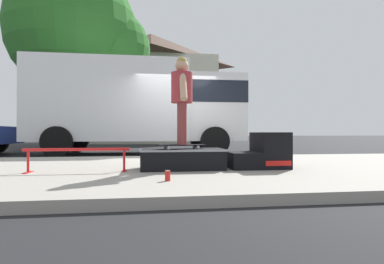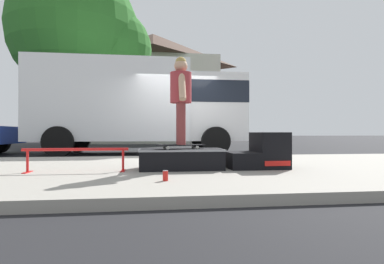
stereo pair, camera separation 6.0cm
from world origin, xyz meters
name	(u,v)px [view 1 (the left image)]	position (x,y,z in m)	size (l,w,h in m)	color
ground_plane	(180,159)	(0.00, 0.00, 0.00)	(140.00, 140.00, 0.00)	black
sidewalk_slab	(197,170)	(0.00, -3.00, 0.06)	(50.00, 5.00, 0.12)	gray
skate_box	(182,158)	(-0.31, -3.40, 0.30)	(1.33, 0.69, 0.33)	black
kicker_ramp	(261,153)	(1.02, -3.40, 0.37)	(0.95, 0.71, 0.59)	black
grind_rail	(77,154)	(-1.90, -3.54, 0.39)	(1.54, 0.28, 0.36)	red
skateboard	(182,145)	(-0.31, -3.38, 0.50)	(0.81, 0.38, 0.07)	black
skater_kid	(182,93)	(-0.31, -3.38, 1.35)	(0.35, 0.73, 1.42)	brown
soda_can	(168,176)	(-0.61, -4.58, 0.18)	(0.07, 0.07, 0.13)	red
box_truck	(141,104)	(-1.14, 2.20, 1.70)	(6.91, 2.63, 3.05)	white
street_tree_main	(82,36)	(-3.84, 5.74, 5.00)	(6.16, 5.60, 7.96)	brown
house_behind	(151,87)	(-0.76, 15.33, 4.24)	(9.54, 8.22, 8.40)	beige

